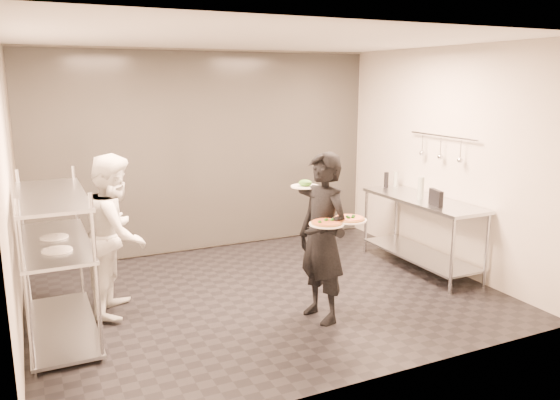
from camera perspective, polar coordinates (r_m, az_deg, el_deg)
name	(u,v)px	position (r m, az deg, el deg)	size (l,w,h in m)	color
room_shell	(228,159)	(6.98, -5.48, 4.25)	(5.00, 4.00, 2.80)	black
pass_rack	(56,256)	(5.57, -22.34, -5.43)	(0.60, 1.60, 1.50)	#B6B7BD
prep_counter	(421,221)	(7.20, 14.56, -2.14)	(0.60, 1.80, 0.92)	#B6B7BD
utensil_rail	(441,148)	(7.19, 16.49, 5.21)	(0.07, 1.20, 0.31)	#B6B7BD
waiter	(323,238)	(5.44, 4.47, -3.98)	(0.62, 0.41, 1.71)	black
chef	(116,234)	(5.89, -16.73, -3.42)	(0.81, 0.63, 1.67)	white
pizza_plate_near	(327,223)	(5.14, 4.90, -2.42)	(0.33, 0.33, 0.05)	white
pizza_plate_far	(349,219)	(5.27, 7.25, -1.97)	(0.34, 0.34, 0.05)	white
salad_plate	(305,185)	(5.50, 2.65, 1.62)	(0.29, 0.29, 0.07)	white
pos_monitor	(436,198)	(6.76, 15.97, 0.24)	(0.05, 0.27, 0.19)	black
bottle_green	(421,188)	(7.06, 14.50, 1.22)	(0.08, 0.08, 0.28)	#94A092
bottle_clear	(396,179)	(7.83, 12.00, 2.14)	(0.06, 0.06, 0.21)	#94A092
bottle_dark	(386,180)	(7.74, 11.04, 2.08)	(0.06, 0.06, 0.21)	black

